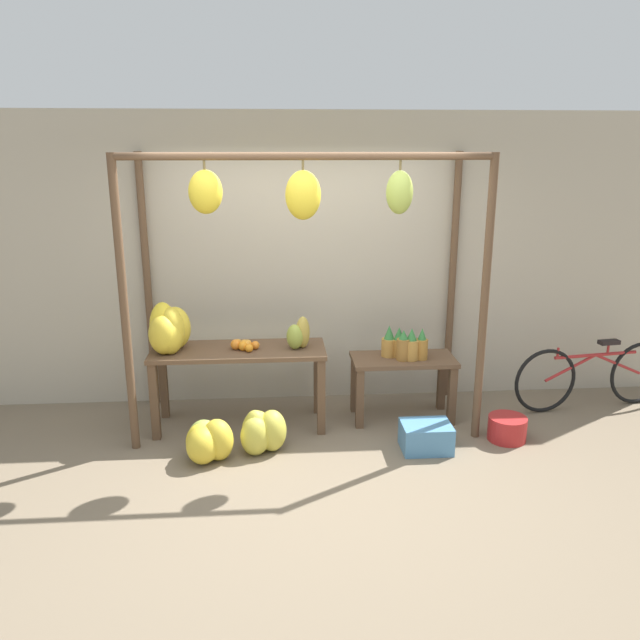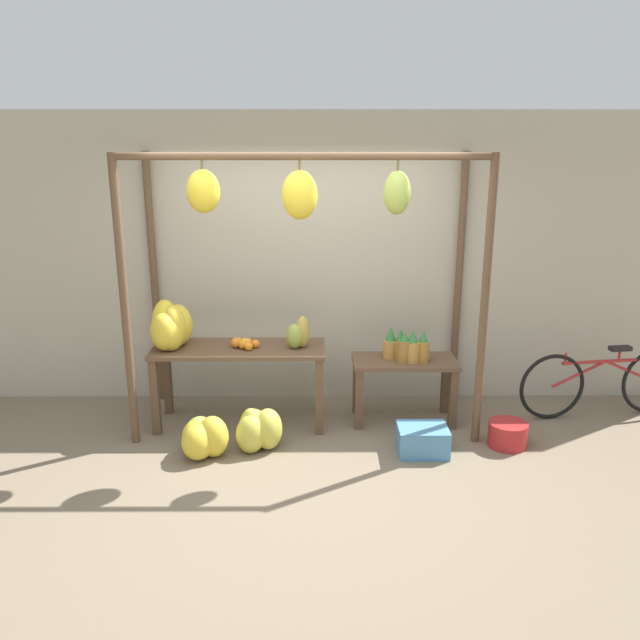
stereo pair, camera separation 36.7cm
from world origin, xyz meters
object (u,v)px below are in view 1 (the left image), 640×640
Objects in this scene: pineapple_cluster at (404,345)px; parked_bicycle at (593,375)px; orange_pile at (245,345)px; papaya_pile at (300,335)px; blue_bucket at (507,428)px; banana_pile_ground_left at (207,441)px; banana_pile_ground_right at (261,432)px; fruit_crate_white at (426,437)px; banana_pile_on_table at (169,330)px.

parked_bicycle is at bearing 3.30° from pineapple_cluster.
pineapple_cluster is (1.44, 0.06, -0.06)m from orange_pile.
orange_pile is 0.63× the size of pineapple_cluster.
papaya_pile is (0.49, 0.01, 0.08)m from orange_pile.
banana_pile_ground_left is at bearing -176.20° from blue_bucket.
banana_pile_ground_right reaches higher than fruit_crate_white.
banana_pile_ground_right reaches higher than banana_pile_ground_left.
orange_pile is (0.65, 0.00, -0.15)m from banana_pile_on_table.
banana_pile_on_table reaches higher than blue_bucket.
banana_pile_on_table is at bearing -179.47° from papaya_pile.
papaya_pile is at bearing -176.62° from pineapple_cluster.
fruit_crate_white is 1.25× the size of blue_bucket.
parked_bicycle is (3.99, 0.18, -0.59)m from banana_pile_on_table.
parked_bicycle is (1.90, 0.11, -0.39)m from pineapple_cluster.
pineapple_cluster is at bearing -176.70° from parked_bicycle.
parked_bicycle reaches higher than banana_pile_ground_left.
banana_pile_ground_left is at bearing -115.84° from orange_pile.
blue_bucket is at bearing 3.80° from banana_pile_ground_left.
banana_pile_ground_right is 0.26× the size of parked_bicycle.
papaya_pile is (1.14, 0.01, -0.07)m from banana_pile_on_table.
orange_pile is at bearing 64.16° from banana_pile_ground_left.
parked_bicycle is (1.07, 0.62, 0.23)m from blue_bucket.
banana_pile_ground_right is at bearing -124.98° from papaya_pile.
pineapple_cluster is at bearing 2.49° from orange_pile.
blue_bucket is at bearing -8.59° from banana_pile_on_table.
banana_pile_ground_left is 0.29× the size of parked_bicycle.
banana_pile_on_table is at bearing -177.47° from parked_bicycle.
banana_pile_on_table is 1.25× the size of pineapple_cluster.
parked_bicycle reaches higher than fruit_crate_white.
banana_pile_ground_right is 3.28m from parked_bicycle.
banana_pile_ground_right is at bearing -156.83° from pineapple_cluster.
parked_bicycle is (3.34, 0.17, -0.44)m from orange_pile.
orange_pile is 0.16× the size of parked_bicycle.
banana_pile_on_table reaches higher than parked_bicycle.
papaya_pile reaches higher than banana_pile_ground_right.
banana_pile_on_table is 3.07m from blue_bucket.
parked_bicycle is at bearing 3.33° from papaya_pile.
papaya_pile is at bearing 55.02° from banana_pile_ground_right.
banana_pile_ground_right is 1.46× the size of papaya_pile.
orange_pile reaches higher than banana_pile_ground_right.
papaya_pile reaches higher than orange_pile.
parked_bicycle reaches higher than blue_bucket.
pineapple_cluster is 0.97m from papaya_pile.
blue_bucket is at bearing -149.94° from parked_bicycle.
fruit_crate_white is 0.76m from blue_bucket.
banana_pile_on_table reaches higher than banana_pile_ground_left.
papaya_pile reaches higher than banana_pile_ground_left.
banana_pile_on_table is at bearing 171.41° from blue_bucket.
banana_pile_ground_left is 1.67× the size of papaya_pile.
banana_pile_on_table is 0.31× the size of parked_bicycle.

